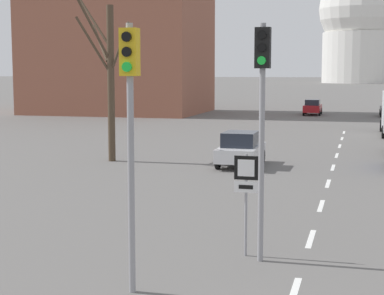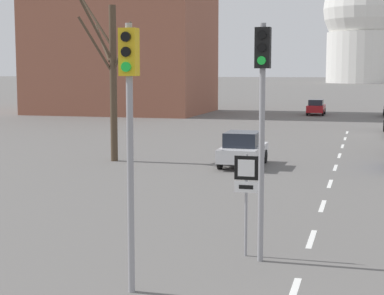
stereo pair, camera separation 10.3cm
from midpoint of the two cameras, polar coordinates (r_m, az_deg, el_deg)
The scene contains 17 objects.
lane_stripe_0 at distance 13.98m, azimuth 9.21°, elevation -12.65°, with size 0.16×2.00×0.01m, color silver.
lane_stripe_1 at distance 18.27m, azimuth 10.74°, elevation -7.98°, with size 0.16×2.00×0.01m, color silver.
lane_stripe_2 at distance 22.64m, azimuth 11.66°, elevation -5.10°, with size 0.16×2.00×0.01m, color silver.
lane_stripe_3 at distance 27.05m, azimuth 12.27°, elevation -3.16°, with size 0.16×2.00×0.01m, color silver.
lane_stripe_4 at distance 31.49m, azimuth 12.72°, elevation -1.76°, with size 0.16×2.00×0.01m, color silver.
lane_stripe_5 at distance 35.94m, azimuth 13.05°, elevation -0.71°, with size 0.16×2.00×0.01m, color silver.
lane_stripe_6 at distance 40.40m, azimuth 13.31°, elevation 0.12°, with size 0.16×2.00×0.01m, color silver.
lane_stripe_7 at distance 44.88m, azimuth 13.51°, elevation 0.77°, with size 0.16×2.00×0.01m, color silver.
lane_stripe_8 at distance 49.35m, azimuth 13.68°, elevation 1.31°, with size 0.16×2.00×0.01m, color silver.
traffic_signal_centre_tall at distance 15.39m, azimuth 6.45°, elevation 4.33°, with size 0.36×0.34×5.76m.
traffic_signal_near_left at distance 13.16m, azimuth -5.35°, elevation 3.47°, with size 0.36×0.34×5.60m.
route_sign_post at distance 16.04m, azimuth 5.02°, elevation -3.49°, with size 0.60×0.08×2.60m.
sedan_near_left at distance 31.18m, azimuth 4.64°, elevation -0.13°, with size 1.92×4.05×1.69m.
sedan_mid_centre at distance 67.79m, azimuth 11.02°, elevation 3.55°, with size 1.76×4.27×1.61m.
bare_tree_left_near at distance 32.94m, azimuth -7.16°, elevation 6.55°, with size 3.78×4.84×8.81m.
capitol_dome at distance 237.63m, azimuth 15.19°, elevation 10.48°, with size 29.59×29.59×41.80m.
apartment_block_left at distance 71.18m, azimuth -6.14°, elevation 12.38°, with size 18.00×14.00×22.94m, color #935642.
Camera 2 is at (1.37, -8.94, 4.67)m, focal length 60.00 mm.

